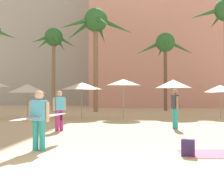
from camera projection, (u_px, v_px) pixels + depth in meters
name	position (u px, v px, depth m)	size (l,w,h in m)	color
hotel_pink	(170.00, 43.00, 36.17)	(20.56, 10.27, 16.82)	#DB9989
palm_tree_far_left	(54.00, 42.00, 25.16)	(4.19, 4.20, 7.71)	#896B4C
palm_tree_left	(96.00, 26.00, 24.10)	(6.53, 6.45, 9.19)	#896B4C
palm_tree_far_right	(165.00, 46.00, 25.63)	(5.60, 5.67, 7.35)	brown
cafe_umbrella_0	(220.00, 89.00, 17.28)	(2.06, 2.06, 2.14)	gray
cafe_umbrella_2	(28.00, 88.00, 16.94)	(2.37, 2.37, 2.18)	gray
cafe_umbrella_3	(123.00, 82.00, 16.97)	(2.19, 2.19, 2.49)	gray
cafe_umbrella_5	(82.00, 86.00, 17.42)	(2.67, 2.67, 2.31)	gray
cafe_umbrella_6	(173.00, 84.00, 17.64)	(2.37, 2.37, 2.49)	gray
beach_towel	(217.00, 154.00, 6.96)	(1.83, 1.03, 0.01)	#EF6684
backpack	(188.00, 148.00, 6.69)	(0.35, 0.33, 0.42)	#2E214A
person_far_right	(40.00, 117.00, 7.52)	(1.19, 2.78, 1.63)	teal
person_near_right	(175.00, 107.00, 11.98)	(0.29, 0.61, 1.78)	teal
person_mid_right	(59.00, 109.00, 11.35)	(0.53, 0.46, 1.68)	#B7337F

